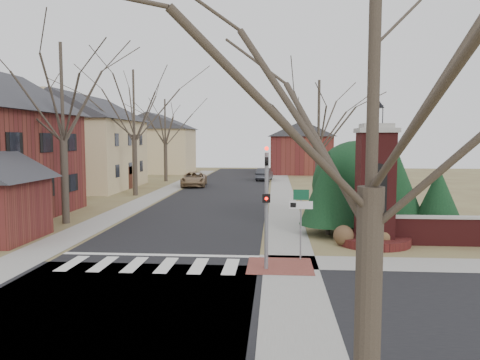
# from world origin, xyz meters

# --- Properties ---
(ground) EXTENTS (120.00, 120.00, 0.00)m
(ground) POSITION_xyz_m (0.00, 0.00, 0.00)
(ground) COLOR brown
(ground) RESTS_ON ground
(main_street) EXTENTS (8.00, 70.00, 0.01)m
(main_street) POSITION_xyz_m (0.00, 22.00, 0.01)
(main_street) COLOR black
(main_street) RESTS_ON ground
(cross_street) EXTENTS (120.00, 8.00, 0.01)m
(cross_street) POSITION_xyz_m (0.00, -3.00, 0.01)
(cross_street) COLOR black
(cross_street) RESTS_ON ground
(crosswalk_zone) EXTENTS (8.00, 2.20, 0.02)m
(crosswalk_zone) POSITION_xyz_m (0.00, 0.80, 0.01)
(crosswalk_zone) COLOR silver
(crosswalk_zone) RESTS_ON ground
(stop_bar) EXTENTS (8.00, 0.35, 0.02)m
(stop_bar) POSITION_xyz_m (0.00, 2.30, 0.01)
(stop_bar) COLOR silver
(stop_bar) RESTS_ON ground
(sidewalk_right_main) EXTENTS (2.00, 60.00, 0.02)m
(sidewalk_right_main) POSITION_xyz_m (5.20, 22.00, 0.01)
(sidewalk_right_main) COLOR gray
(sidewalk_right_main) RESTS_ON ground
(sidewalk_left) EXTENTS (2.00, 60.00, 0.02)m
(sidewalk_left) POSITION_xyz_m (-5.20, 22.00, 0.01)
(sidewalk_left) COLOR gray
(sidewalk_left) RESTS_ON ground
(curb_apron) EXTENTS (2.40, 2.40, 0.02)m
(curb_apron) POSITION_xyz_m (4.80, 1.00, 0.01)
(curb_apron) COLOR brown
(curb_apron) RESTS_ON ground
(traffic_signal_pole) EXTENTS (0.28, 0.41, 4.50)m
(traffic_signal_pole) POSITION_xyz_m (4.30, 0.57, 2.59)
(traffic_signal_pole) COLOR slate
(traffic_signal_pole) RESTS_ON ground
(sign_post) EXTENTS (0.90, 0.07, 2.75)m
(sign_post) POSITION_xyz_m (5.59, 1.99, 1.95)
(sign_post) COLOR slate
(sign_post) RESTS_ON ground
(brick_gate_monument) EXTENTS (3.20, 3.20, 6.47)m
(brick_gate_monument) POSITION_xyz_m (9.00, 4.99, 2.17)
(brick_gate_monument) COLOR #4E1716
(brick_gate_monument) RESTS_ON ground
(brick_garden_wall) EXTENTS (7.50, 0.50, 1.30)m
(brick_garden_wall) POSITION_xyz_m (13.50, 5.00, 0.66)
(brick_garden_wall) COLOR #4E1716
(brick_garden_wall) RESTS_ON ground
(house_stucco_left) EXTENTS (9.80, 12.80, 9.28)m
(house_stucco_left) POSITION_xyz_m (-13.50, 27.00, 4.59)
(house_stucco_left) COLOR tan
(house_stucco_left) RESTS_ON ground
(house_distant_left) EXTENTS (10.80, 8.80, 8.53)m
(house_distant_left) POSITION_xyz_m (-12.01, 48.00, 4.25)
(house_distant_left) COLOR tan
(house_distant_left) RESTS_ON ground
(house_distant_right) EXTENTS (8.80, 8.80, 7.30)m
(house_distant_right) POSITION_xyz_m (7.99, 47.99, 3.65)
(house_distant_right) COLOR maroon
(house_distant_right) RESTS_ON ground
(evergreen_near) EXTENTS (2.80, 2.80, 4.10)m
(evergreen_near) POSITION_xyz_m (7.20, 7.00, 2.30)
(evergreen_near) COLOR #473D33
(evergreen_near) RESTS_ON ground
(evergreen_mid) EXTENTS (3.40, 3.40, 4.70)m
(evergreen_mid) POSITION_xyz_m (10.50, 8.20, 2.60)
(evergreen_mid) COLOR #473D33
(evergreen_mid) RESTS_ON ground
(evergreen_far) EXTENTS (2.40, 2.40, 3.30)m
(evergreen_far) POSITION_xyz_m (12.50, 7.20, 1.90)
(evergreen_far) COLOR #473D33
(evergreen_far) RESTS_ON ground
(evergreen_mass) EXTENTS (4.80, 4.80, 4.80)m
(evergreen_mass) POSITION_xyz_m (9.00, 9.50, 2.40)
(evergreen_mass) COLOR black
(evergreen_mass) RESTS_ON ground
(bare_tree_0) EXTENTS (8.05, 8.05, 11.15)m
(bare_tree_0) POSITION_xyz_m (-7.00, 9.00, 7.70)
(bare_tree_0) COLOR #473D33
(bare_tree_0) RESTS_ON ground
(bare_tree_1) EXTENTS (8.40, 8.40, 11.64)m
(bare_tree_1) POSITION_xyz_m (-7.00, 22.00, 8.03)
(bare_tree_1) COLOR #473D33
(bare_tree_1) RESTS_ON ground
(bare_tree_2) EXTENTS (7.35, 7.35, 10.19)m
(bare_tree_2) POSITION_xyz_m (-7.50, 35.00, 7.03)
(bare_tree_2) COLOR #473D33
(bare_tree_2) RESTS_ON ground
(bare_tree_3) EXTENTS (7.00, 7.00, 9.70)m
(bare_tree_3) POSITION_xyz_m (7.50, 16.00, 6.69)
(bare_tree_3) COLOR #473D33
(bare_tree_3) RESTS_ON ground
(bare_tree_4) EXTENTS (6.65, 6.65, 9.21)m
(bare_tree_4) POSITION_xyz_m (6.00, -9.00, 6.35)
(bare_tree_4) COLOR #473D33
(bare_tree_4) RESTS_ON ground
(pickup_truck) EXTENTS (2.85, 5.31, 1.42)m
(pickup_truck) POSITION_xyz_m (-3.40, 29.60, 0.71)
(pickup_truck) COLOR #8D6F4D
(pickup_truck) RESTS_ON ground
(distant_car) EXTENTS (1.92, 4.33, 1.38)m
(distant_car) POSITION_xyz_m (3.40, 36.85, 0.69)
(distant_car) COLOR #393B42
(distant_car) RESTS_ON ground
(dry_shrub_left) EXTENTS (0.90, 0.90, 0.90)m
(dry_shrub_left) POSITION_xyz_m (7.62, 4.60, 0.45)
(dry_shrub_left) COLOR brown
(dry_shrub_left) RESTS_ON ground
(dry_shrub_right) EXTENTS (0.87, 0.87, 0.87)m
(dry_shrub_right) POSITION_xyz_m (9.30, 4.60, 0.43)
(dry_shrub_right) COLOR brown
(dry_shrub_right) RESTS_ON ground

